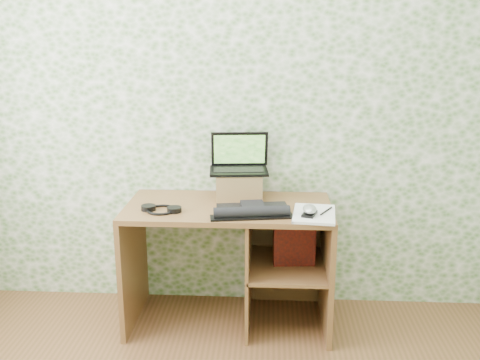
# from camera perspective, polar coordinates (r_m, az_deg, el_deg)

# --- Properties ---
(wall_back) EXTENTS (3.50, 0.00, 3.50)m
(wall_back) POSITION_cam_1_polar(r_m,az_deg,el_deg) (3.30, -0.88, 8.07)
(wall_back) COLOR white
(wall_back) RESTS_ON ground
(desk) EXTENTS (1.20, 0.60, 0.75)m
(desk) POSITION_cam_1_polar(r_m,az_deg,el_deg) (3.24, 0.21, -7.12)
(desk) COLOR brown
(desk) RESTS_ON floor
(riser) EXTENTS (0.29, 0.25, 0.16)m
(riser) POSITION_cam_1_polar(r_m,az_deg,el_deg) (3.23, -0.15, -0.57)
(riser) COLOR olive
(riser) RESTS_ON desk
(laptop) EXTENTS (0.37, 0.27, 0.23)m
(laptop) POSITION_cam_1_polar(r_m,az_deg,el_deg) (3.23, -0.11, 1.94)
(laptop) COLOR black
(laptop) RESTS_ON riser
(keyboard) EXTENTS (0.46, 0.29, 0.06)m
(keyboard) POSITION_cam_1_polar(r_m,az_deg,el_deg) (2.97, 1.31, -3.26)
(keyboard) COLOR black
(keyboard) RESTS_ON desk
(headphones) EXTENTS (0.23, 0.19, 0.03)m
(headphones) POSITION_cam_1_polar(r_m,az_deg,el_deg) (3.05, -8.40, -3.10)
(headphones) COLOR black
(headphones) RESTS_ON desk
(notepad) EXTENTS (0.26, 0.34, 0.02)m
(notepad) POSITION_cam_1_polar(r_m,az_deg,el_deg) (2.98, 7.92, -3.61)
(notepad) COLOR white
(notepad) RESTS_ON desk
(mouse) EXTENTS (0.11, 0.14, 0.04)m
(mouse) POSITION_cam_1_polar(r_m,az_deg,el_deg) (2.93, 7.43, -3.33)
(mouse) COLOR #BDBDC0
(mouse) RESTS_ON notepad
(pen) EXTENTS (0.08, 0.13, 0.01)m
(pen) POSITION_cam_1_polar(r_m,az_deg,el_deg) (3.00, 9.18, -3.28)
(pen) COLOR black
(pen) RESTS_ON notepad
(red_box) EXTENTS (0.25, 0.10, 0.29)m
(red_box) POSITION_cam_1_polar(r_m,az_deg,el_deg) (3.19, 5.81, -6.49)
(red_box) COLOR maroon
(red_box) RESTS_ON desk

